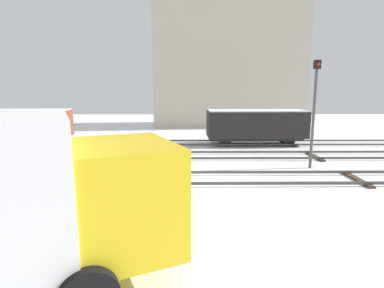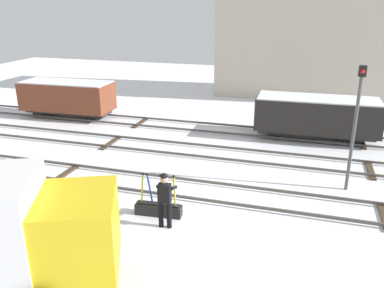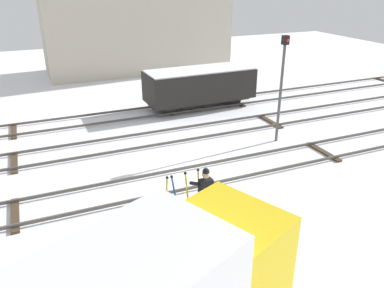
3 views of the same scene
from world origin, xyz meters
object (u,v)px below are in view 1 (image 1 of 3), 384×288
object	(u,v)px
rail_worker	(180,173)
switch_lever_frame	(166,191)
freight_car_mid_siding	(256,125)
signal_post	(314,105)
freight_car_back_track	(23,125)

from	to	relation	value
rail_worker	switch_lever_frame	bearing A→B (deg)	123.09
rail_worker	freight_car_mid_siding	size ratio (longest dim) A/B	0.30
rail_worker	signal_post	bearing A→B (deg)	34.05
switch_lever_frame	rail_worker	size ratio (longest dim) A/B	0.86
rail_worker	freight_car_back_track	bearing A→B (deg)	130.22
switch_lever_frame	freight_car_back_track	distance (m)	13.26
switch_lever_frame	signal_post	xyz separation A→B (m)	(5.93, 3.73, 2.47)
signal_post	freight_car_back_track	size ratio (longest dim) A/B	0.84
rail_worker	freight_car_back_track	distance (m)	13.98
signal_post	switch_lever_frame	bearing A→B (deg)	-147.85
signal_post	freight_car_mid_siding	world-z (taller)	signal_post
switch_lever_frame	freight_car_mid_siding	world-z (taller)	freight_car_mid_siding
freight_car_mid_siding	freight_car_back_track	bearing A→B (deg)	178.93
freight_car_mid_siding	rail_worker	bearing A→B (deg)	-114.31
freight_car_mid_siding	signal_post	bearing A→B (deg)	-79.10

